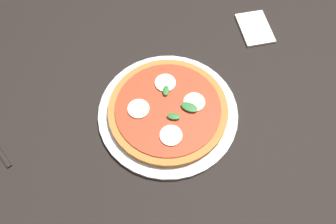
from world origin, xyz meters
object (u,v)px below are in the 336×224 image
(pizza, at_px, (168,110))
(napkin, at_px, (255,28))
(dining_table, at_px, (155,161))
(serving_tray, at_px, (168,113))

(pizza, bearing_deg, napkin, -37.80)
(dining_table, relative_size, pizza, 4.73)
(serving_tray, height_order, napkin, serving_tray)
(dining_table, relative_size, serving_tray, 4.02)
(napkin, bearing_deg, pizza, 142.20)
(pizza, relative_size, napkin, 2.42)
(serving_tray, bearing_deg, dining_table, 165.23)
(dining_table, bearing_deg, pizza, -14.72)
(dining_table, distance_m, pizza, 0.15)
(serving_tray, relative_size, napkin, 2.85)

